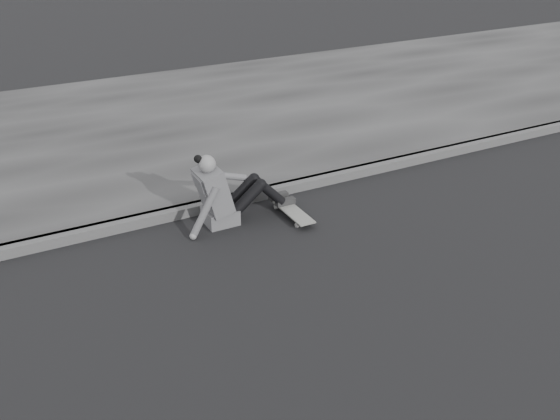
{
  "coord_description": "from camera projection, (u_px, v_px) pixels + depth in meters",
  "views": [
    {
      "loc": [
        -4.49,
        -3.71,
        3.42
      ],
      "look_at": [
        -1.83,
        1.31,
        0.5
      ],
      "focal_mm": 40.0,
      "sensor_mm": 36.0,
      "label": 1
    }
  ],
  "objects": [
    {
      "name": "ground",
      "position": [
        499.0,
        267.0,
        6.35
      ],
      "size": [
        80.0,
        80.0,
        0.0
      ],
      "primitive_type": "plane",
      "color": "black",
      "rests_on": "ground"
    },
    {
      "name": "curb",
      "position": [
        357.0,
        172.0,
        8.35
      ],
      "size": [
        24.0,
        0.16,
        0.12
      ],
      "primitive_type": "cube",
      "color": "#4D4D4D",
      "rests_on": "ground"
    },
    {
      "name": "seated_woman",
      "position": [
        225.0,
        193.0,
        7.06
      ],
      "size": [
        1.38,
        0.46,
        0.88
      ],
      "color": "#59595B",
      "rests_on": "ground"
    },
    {
      "name": "sidewalk",
      "position": [
        258.0,
        110.0,
        10.72
      ],
      "size": [
        24.0,
        6.0,
        0.12
      ],
      "primitive_type": "cube",
      "color": "#353535",
      "rests_on": "ground"
    },
    {
      "name": "skateboard",
      "position": [
        292.0,
        211.0,
        7.3
      ],
      "size": [
        0.2,
        0.78,
        0.09
      ],
      "color": "#989893",
      "rests_on": "ground"
    }
  ]
}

